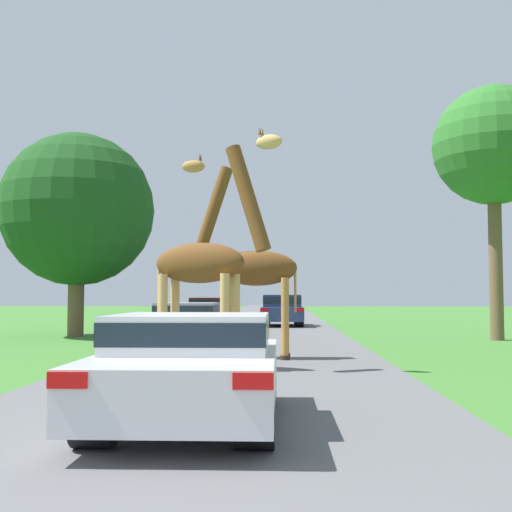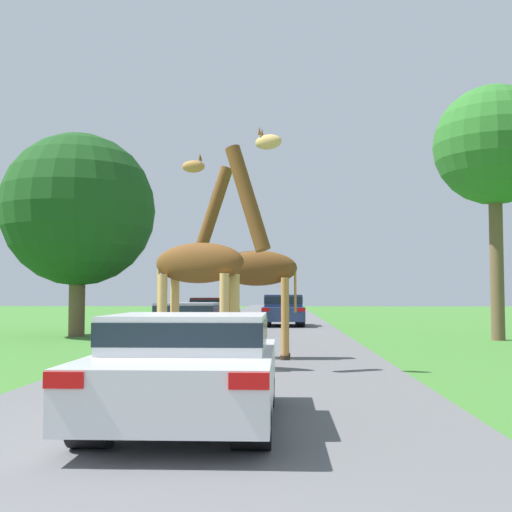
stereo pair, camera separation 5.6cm
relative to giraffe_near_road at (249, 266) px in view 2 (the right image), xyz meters
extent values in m
cube|color=#5B5B5E|center=(-0.15, 16.27, -2.19)|extent=(6.71, 120.00, 0.00)
cylinder|color=#B77F3D|center=(-0.50, -0.25, -1.23)|extent=(0.17, 0.17, 1.92)
cylinder|color=#2D2319|center=(-0.50, -0.25, -2.14)|extent=(0.23, 0.23, 0.10)
cylinder|color=#B77F3D|center=(-0.48, 0.29, -1.23)|extent=(0.17, 0.17, 1.92)
cylinder|color=#2D2319|center=(-0.48, 0.29, -2.14)|extent=(0.23, 0.23, 0.10)
cylinder|color=#B77F3D|center=(0.85, -0.30, -1.23)|extent=(0.17, 0.17, 1.92)
cylinder|color=#2D2319|center=(0.85, -0.30, -2.14)|extent=(0.23, 0.23, 0.10)
cylinder|color=#B77F3D|center=(0.87, 0.24, -1.23)|extent=(0.17, 0.17, 1.92)
cylinder|color=#2D2319|center=(0.87, 0.24, -2.14)|extent=(0.23, 0.23, 0.10)
ellipsoid|color=brown|center=(0.19, -0.01, -0.04)|extent=(1.95, 0.71, 0.84)
cylinder|color=brown|center=(-0.90, 0.03, 1.30)|extent=(1.02, 0.34, 2.31)
ellipsoid|color=#B77F3D|center=(-1.37, 0.05, 2.45)|extent=(0.57, 0.26, 0.30)
cylinder|color=#B77F3D|center=(1.10, -0.04, -0.57)|extent=(0.06, 0.06, 1.06)
cone|color=brown|center=(-1.20, -0.02, 2.68)|extent=(0.07, 0.07, 0.16)
cone|color=brown|center=(-1.20, 0.11, 2.68)|extent=(0.07, 0.07, 0.16)
cylinder|color=tan|center=(-0.18, -2.16, -1.22)|extent=(0.19, 0.19, 1.95)
cylinder|color=#2D2319|center=(-0.18, -2.16, -2.14)|extent=(0.25, 0.25, 0.11)
cylinder|color=tan|center=(-0.36, -2.62, -1.22)|extent=(0.19, 0.19, 1.95)
cylinder|color=#2D2319|center=(-0.36, -2.62, -2.14)|extent=(0.25, 0.25, 0.11)
cylinder|color=tan|center=(-1.52, -1.63, -1.22)|extent=(0.19, 0.19, 1.95)
cylinder|color=#2D2319|center=(-1.52, -1.63, -2.14)|extent=(0.25, 0.25, 0.11)
cylinder|color=tan|center=(-1.70, -2.09, -1.22)|extent=(0.19, 0.19, 1.95)
cylinder|color=#2D2319|center=(-1.70, -2.09, -2.14)|extent=(0.25, 0.25, 0.11)
ellipsoid|color=brown|center=(-0.94, -2.13, -0.02)|extent=(2.12, 1.29, 0.84)
cylinder|color=brown|center=(0.10, -2.53, 1.28)|extent=(1.03, 0.65, 2.22)
ellipsoid|color=tan|center=(0.52, -2.70, 2.38)|extent=(0.61, 0.43, 0.30)
cylinder|color=tan|center=(-1.84, -1.77, -0.55)|extent=(0.07, 0.07, 1.07)
cone|color=brown|center=(0.39, -2.58, 2.61)|extent=(0.07, 0.07, 0.16)
cone|color=brown|center=(0.34, -2.70, 2.61)|extent=(0.07, 0.07, 0.16)
cube|color=silver|center=(-0.31, -7.75, -1.64)|extent=(2.00, 3.96, 0.61)
cube|color=silver|center=(-0.31, -7.75, -1.12)|extent=(1.80, 1.78, 0.43)
cube|color=#19232D|center=(-0.31, -7.75, -1.10)|extent=(1.82, 1.80, 0.26)
cube|color=red|center=(-1.13, -9.75, -1.42)|extent=(0.36, 0.03, 0.15)
cube|color=red|center=(0.51, -9.75, -1.42)|extent=(0.36, 0.03, 0.15)
cylinder|color=black|center=(-1.11, -6.57, -1.89)|extent=(0.40, 0.60, 0.60)
cylinder|color=black|center=(0.49, -6.57, -1.89)|extent=(0.40, 0.60, 0.60)
cylinder|color=black|center=(-1.11, -8.94, -1.89)|extent=(0.40, 0.60, 0.60)
cylinder|color=black|center=(0.49, -8.94, -1.89)|extent=(0.40, 0.60, 0.60)
cube|color=gray|center=(-1.95, 3.31, -1.66)|extent=(1.86, 4.59, 0.54)
cube|color=gray|center=(-1.95, 3.31, -1.15)|extent=(1.68, 2.07, 0.48)
cube|color=#19232D|center=(-1.95, 3.31, -1.13)|extent=(1.70, 2.09, 0.29)
cube|color=red|center=(-2.72, 1.00, -1.47)|extent=(0.34, 0.03, 0.13)
cube|color=red|center=(-1.19, 1.00, -1.47)|extent=(0.34, 0.03, 0.13)
cylinder|color=black|center=(-2.70, 4.69, -1.89)|extent=(0.37, 0.62, 0.62)
cylinder|color=black|center=(-1.21, 4.69, -1.89)|extent=(0.37, 0.62, 0.62)
cylinder|color=black|center=(-2.70, 1.93, -1.89)|extent=(0.37, 0.62, 0.62)
cylinder|color=black|center=(-1.21, 1.93, -1.89)|extent=(0.37, 0.62, 0.62)
cube|color=navy|center=(0.84, 15.71, -1.60)|extent=(1.99, 3.95, 0.65)
cube|color=navy|center=(0.84, 15.71, -0.98)|extent=(1.79, 1.78, 0.58)
cube|color=#19232D|center=(0.84, 15.71, -0.96)|extent=(1.81, 1.79, 0.35)
cube|color=red|center=(0.02, 13.73, -1.37)|extent=(0.36, 0.03, 0.16)
cube|color=red|center=(1.66, 13.73, -1.37)|extent=(0.36, 0.03, 0.16)
cylinder|color=black|center=(0.04, 16.90, -1.88)|extent=(0.40, 0.64, 0.64)
cylinder|color=black|center=(1.64, 16.90, -1.88)|extent=(0.40, 0.64, 0.64)
cylinder|color=black|center=(0.04, 14.53, -1.88)|extent=(0.40, 0.64, 0.64)
cylinder|color=black|center=(1.64, 14.53, -1.88)|extent=(0.40, 0.64, 0.64)
cube|color=#561914|center=(-1.87, 9.46, -1.59)|extent=(1.79, 4.01, 0.60)
cube|color=#561914|center=(-1.87, 9.46, -1.05)|extent=(1.61, 1.80, 0.49)
cube|color=#19232D|center=(-1.87, 9.46, -1.02)|extent=(1.63, 1.82, 0.29)
cube|color=red|center=(-2.60, 7.45, -1.38)|extent=(0.32, 0.03, 0.14)
cube|color=red|center=(-1.14, 7.45, -1.38)|extent=(0.32, 0.03, 0.14)
cylinder|color=black|center=(-2.59, 10.66, -1.84)|extent=(0.36, 0.72, 0.72)
cylinder|color=black|center=(-1.15, 10.66, -1.84)|extent=(0.36, 0.72, 0.72)
cylinder|color=black|center=(-2.59, 8.26, -1.84)|extent=(0.36, 0.72, 0.72)
cylinder|color=black|center=(-1.15, 8.26, -1.84)|extent=(0.36, 0.72, 0.72)
cylinder|color=brown|center=(-6.68, 7.71, -0.30)|extent=(0.58, 0.58, 3.79)
sphere|color=#194719|center=(-6.68, 7.71, 2.44)|extent=(5.59, 5.59, 5.59)
cylinder|color=brown|center=(7.97, 6.34, 0.79)|extent=(0.44, 0.44, 5.96)
sphere|color=#2D7028|center=(7.97, 6.34, 4.37)|extent=(4.03, 4.03, 4.03)
camera|label=1|loc=(0.74, -15.37, -0.66)|focal=45.00mm
camera|label=2|loc=(0.80, -15.37, -0.66)|focal=45.00mm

